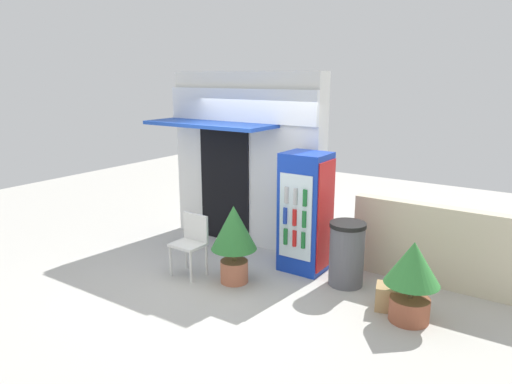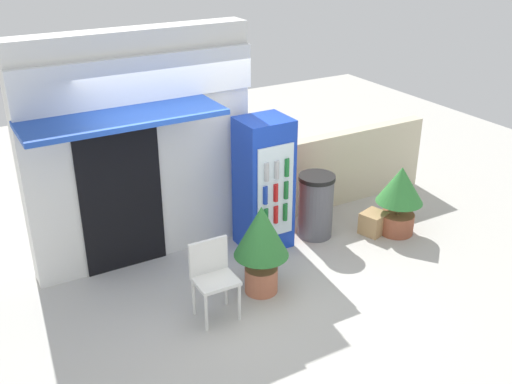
{
  "view_description": "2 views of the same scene",
  "coord_description": "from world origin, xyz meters",
  "px_view_note": "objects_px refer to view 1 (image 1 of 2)",
  "views": [
    {
      "loc": [
        4.14,
        -5.09,
        2.89
      ],
      "look_at": [
        0.52,
        0.27,
        1.28
      ],
      "focal_mm": 33.12,
      "sensor_mm": 36.0,
      "label": 1
    },
    {
      "loc": [
        -2.69,
        -5.26,
        4.12
      ],
      "look_at": [
        0.49,
        0.25,
        1.16
      ],
      "focal_mm": 41.86,
      "sensor_mm": 36.0,
      "label": 2
    }
  ],
  "objects_px": {
    "potted_plant_near_shop": "(234,235)",
    "plastic_chair": "(191,239)",
    "trash_bin": "(347,254)",
    "drink_cooler": "(305,213)",
    "potted_plant_curbside": "(412,274)",
    "cardboard_box": "(389,297)"
  },
  "relations": [
    {
      "from": "trash_bin",
      "to": "potted_plant_curbside",
      "type": "bearing_deg",
      "value": -26.44
    },
    {
      "from": "potted_plant_curbside",
      "to": "plastic_chair",
      "type": "bearing_deg",
      "value": -172.42
    },
    {
      "from": "drink_cooler",
      "to": "trash_bin",
      "type": "xyz_separation_m",
      "value": [
        0.74,
        -0.15,
        -0.44
      ]
    },
    {
      "from": "drink_cooler",
      "to": "cardboard_box",
      "type": "height_order",
      "value": "drink_cooler"
    },
    {
      "from": "drink_cooler",
      "to": "trash_bin",
      "type": "relative_size",
      "value": 1.97
    },
    {
      "from": "potted_plant_near_shop",
      "to": "potted_plant_curbside",
      "type": "distance_m",
      "value": 2.43
    },
    {
      "from": "potted_plant_near_shop",
      "to": "plastic_chair",
      "type": "bearing_deg",
      "value": -170.3
    },
    {
      "from": "drink_cooler",
      "to": "plastic_chair",
      "type": "bearing_deg",
      "value": -140.4
    },
    {
      "from": "potted_plant_curbside",
      "to": "cardboard_box",
      "type": "distance_m",
      "value": 0.56
    },
    {
      "from": "drink_cooler",
      "to": "cardboard_box",
      "type": "relative_size",
      "value": 5.38
    },
    {
      "from": "drink_cooler",
      "to": "cardboard_box",
      "type": "xyz_separation_m",
      "value": [
        1.5,
        -0.51,
        -0.74
      ]
    },
    {
      "from": "potted_plant_curbside",
      "to": "trash_bin",
      "type": "height_order",
      "value": "potted_plant_curbside"
    },
    {
      "from": "plastic_chair",
      "to": "potted_plant_curbside",
      "type": "bearing_deg",
      "value": 7.58
    },
    {
      "from": "trash_bin",
      "to": "cardboard_box",
      "type": "relative_size",
      "value": 2.73
    },
    {
      "from": "potted_plant_near_shop",
      "to": "cardboard_box",
      "type": "height_order",
      "value": "potted_plant_near_shop"
    },
    {
      "from": "potted_plant_curbside",
      "to": "cardboard_box",
      "type": "xyz_separation_m",
      "value": [
        -0.3,
        0.15,
        -0.45
      ]
    },
    {
      "from": "cardboard_box",
      "to": "trash_bin",
      "type": "bearing_deg",
      "value": 153.92
    },
    {
      "from": "potted_plant_near_shop",
      "to": "potted_plant_curbside",
      "type": "bearing_deg",
      "value": 6.96
    },
    {
      "from": "trash_bin",
      "to": "plastic_chair",
      "type": "bearing_deg",
      "value": -155.49
    },
    {
      "from": "drink_cooler",
      "to": "potted_plant_near_shop",
      "type": "bearing_deg",
      "value": -122.5
    },
    {
      "from": "potted_plant_near_shop",
      "to": "trash_bin",
      "type": "bearing_deg",
      "value": 31.03
    },
    {
      "from": "potted_plant_near_shop",
      "to": "drink_cooler",
      "type": "bearing_deg",
      "value": 57.5
    }
  ]
}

